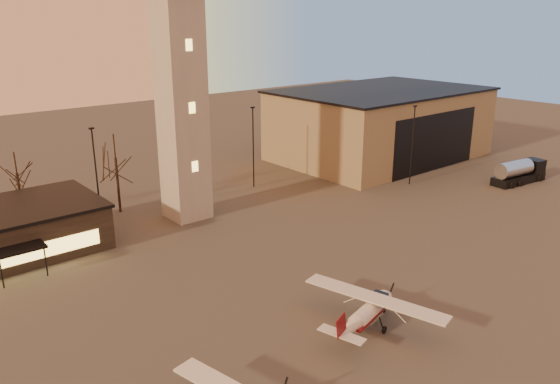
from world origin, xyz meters
name	(u,v)px	position (x,y,z in m)	size (l,w,h in m)	color
ground	(416,335)	(0.00, 0.00, 0.00)	(220.00, 220.00, 0.00)	#413E3C
control_tower	(179,62)	(0.00, 30.00, 16.33)	(6.80, 6.80, 32.60)	#9A9892
hangar	(380,123)	(36.00, 33.98, 5.15)	(30.60, 20.60, 10.30)	#8B7D5B
light_poles	(185,165)	(0.50, 31.00, 5.41)	(58.50, 12.25, 10.14)	black
tree_row	(21,168)	(-13.70, 39.16, 5.94)	(37.20, 9.20, 8.80)	black
cessna_front	(372,312)	(-1.38, 2.82, 1.00)	(8.49, 10.59, 2.93)	silver
fuel_truck	(519,174)	(39.31, 13.38, 1.20)	(8.43, 3.59, 3.03)	black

